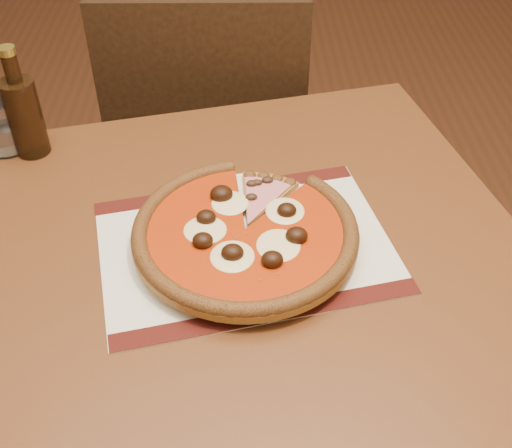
# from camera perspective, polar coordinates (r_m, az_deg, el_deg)

# --- Properties ---
(table) EXTENTS (0.96, 0.96, 0.75)m
(table) POSITION_cam_1_polar(r_m,az_deg,el_deg) (1.01, 0.03, -6.34)
(table) COLOR brown
(table) RESTS_ON ground
(chair_far) EXTENTS (0.44, 0.44, 0.92)m
(chair_far) POSITION_cam_1_polar(r_m,az_deg,el_deg) (1.56, -4.12, 7.38)
(chair_far) COLOR black
(chair_far) RESTS_ON ground
(placemat) EXTENTS (0.47, 0.38, 0.00)m
(placemat) POSITION_cam_1_polar(r_m,az_deg,el_deg) (0.94, -0.94, -1.95)
(placemat) COLOR beige
(placemat) RESTS_ON table
(plate) EXTENTS (0.30, 0.30, 0.02)m
(plate) POSITION_cam_1_polar(r_m,az_deg,el_deg) (0.93, -0.95, -1.50)
(plate) COLOR white
(plate) RESTS_ON placemat
(pizza) EXTENTS (0.33, 0.33, 0.04)m
(pizza) POSITION_cam_1_polar(r_m,az_deg,el_deg) (0.92, -0.97, -0.61)
(pizza) COLOR #AB7129
(pizza) RESTS_ON plate
(ham_slice) EXTENTS (0.09, 0.13, 0.02)m
(ham_slice) POSITION_cam_1_polar(r_m,az_deg,el_deg) (0.98, 1.35, 2.26)
(ham_slice) COLOR #AB7129
(ham_slice) RESTS_ON plate
(water_glass) EXTENTS (0.10, 0.10, 0.10)m
(water_glass) POSITION_cam_1_polar(r_m,az_deg,el_deg) (1.20, -21.68, 8.29)
(water_glass) COLOR white
(water_glass) RESTS_ON table
(bottle) EXTENTS (0.06, 0.06, 0.20)m
(bottle) POSITION_cam_1_polar(r_m,az_deg,el_deg) (1.15, -19.93, 9.23)
(bottle) COLOR #341D0D
(bottle) RESTS_ON table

